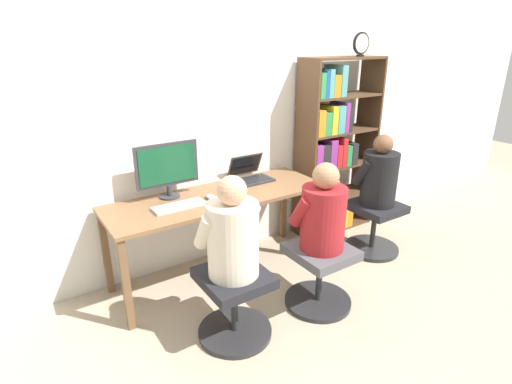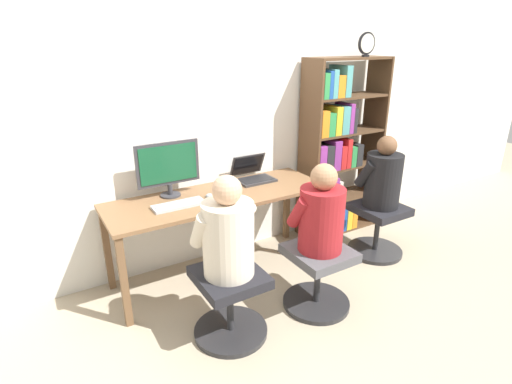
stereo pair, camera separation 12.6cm
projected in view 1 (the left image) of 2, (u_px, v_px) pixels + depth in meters
ground_plane at (240, 290)px, 3.26m from camera, size 14.00×14.00×0.00m
wall_back at (195, 119)px, 3.33m from camera, size 10.00×0.05×2.60m
desk at (219, 204)px, 3.27m from camera, size 1.83×0.61×0.74m
desktop_monitor at (168, 168)px, 3.11m from camera, size 0.51×0.16×0.44m
laptop at (251, 175)px, 3.58m from camera, size 0.33×0.30×0.22m
keyboard at (179, 206)px, 3.00m from camera, size 0.40×0.14×0.03m
computer_mouse_by_keyboard at (210, 197)px, 3.16m from camera, size 0.07×0.10×0.03m
office_chair_left at (234, 301)px, 2.69m from camera, size 0.51×0.51×0.49m
office_chair_right at (320, 273)px, 3.02m from camera, size 0.51×0.51×0.49m
person_at_monitor at (232, 234)px, 2.52m from camera, size 0.41×0.35×0.67m
person_at_laptop at (323, 213)px, 2.84m from camera, size 0.39×0.33×0.65m
bookshelf at (331, 155)px, 4.01m from camera, size 0.88×0.32×1.77m
desk_clock at (361, 44)px, 3.69m from camera, size 0.20×0.03×0.22m
office_chair_side at (374, 225)px, 3.80m from camera, size 0.51×0.51×0.49m
person_near_shelf at (379, 175)px, 3.63m from camera, size 0.39×0.34×0.65m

